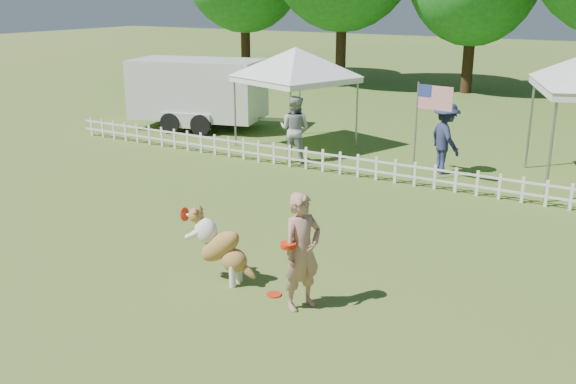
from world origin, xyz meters
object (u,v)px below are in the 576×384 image
object	(u,v)px
spectator_a	(295,129)
spectator_b	(445,138)
dog	(221,247)
flag_pole	(416,132)
canopy_tent_left	(296,99)
cargo_trailer	(198,93)
handler	(302,252)
frisbee_on_turf	(274,294)

from	to	relation	value
spectator_a	spectator_b	size ratio (longest dim) A/B	0.99
dog	flag_pole	bearing A→B (deg)	79.00
canopy_tent_left	flag_pole	size ratio (longest dim) A/B	1.18
spectator_b	flag_pole	bearing A→B (deg)	113.26
cargo_trailer	flag_pole	size ratio (longest dim) A/B	2.21
cargo_trailer	spectator_b	size ratio (longest dim) A/B	2.94
cargo_trailer	handler	bearing A→B (deg)	-60.18
canopy_tent_left	cargo_trailer	world-z (taller)	canopy_tent_left
canopy_tent_left	flag_pole	world-z (taller)	canopy_tent_left
spectator_b	canopy_tent_left	bearing A→B (deg)	37.61
handler	canopy_tent_left	size ratio (longest dim) A/B	0.61
handler	flag_pole	bearing A→B (deg)	29.81
frisbee_on_turf	dog	bearing A→B (deg)	-179.42
canopy_tent_left	flag_pole	distance (m)	4.65
dog	canopy_tent_left	bearing A→B (deg)	106.93
frisbee_on_turf	canopy_tent_left	xyz separation A→B (m)	(-4.74, 8.75, 1.43)
frisbee_on_turf	spectator_a	xyz separation A→B (m)	(-3.87, 7.22, 0.90)
handler	cargo_trailer	size ratio (longest dim) A/B	0.33
cargo_trailer	spectator_b	xyz separation A→B (m)	(9.01, -1.29, -0.27)
dog	cargo_trailer	bearing A→B (deg)	123.88
handler	flag_pole	size ratio (longest dim) A/B	0.72
spectator_b	dog	bearing A→B (deg)	127.42
dog	canopy_tent_left	distance (m)	9.57
spectator_b	handler	bearing A→B (deg)	138.09
flag_pole	spectator_b	world-z (taller)	flag_pole
dog	spectator_b	xyz separation A→B (m)	(1.00, 8.19, 0.32)
cargo_trailer	spectator_b	world-z (taller)	cargo_trailer
cargo_trailer	canopy_tent_left	bearing A→B (deg)	-24.83
frisbee_on_turf	spectator_a	distance (m)	8.24
handler	frisbee_on_turf	bearing A→B (deg)	101.48
frisbee_on_turf	spectator_b	world-z (taller)	spectator_b
canopy_tent_left	handler	bearing A→B (deg)	-40.13
dog	spectator_a	bearing A→B (deg)	105.45
frisbee_on_turf	cargo_trailer	distance (m)	13.12
handler	canopy_tent_left	distance (m)	10.33
handler	spectator_a	world-z (taller)	spectator_a
handler	cargo_trailer	bearing A→B (deg)	67.18
flag_pole	spectator_a	size ratio (longest dim) A/B	1.34
dog	flag_pole	world-z (taller)	flag_pole
frisbee_on_turf	canopy_tent_left	world-z (taller)	canopy_tent_left
handler	frisbee_on_turf	xyz separation A→B (m)	(-0.55, 0.11, -0.87)
dog	canopy_tent_left	world-z (taller)	canopy_tent_left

